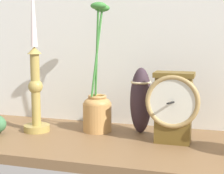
{
  "coord_description": "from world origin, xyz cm",
  "views": [
    {
      "loc": [
        24.32,
        -85.29,
        27.16
      ],
      "look_at": [
        -1.08,
        0.0,
        14.0
      ],
      "focal_mm": 56.61,
      "sensor_mm": 36.0,
      "label": 1
    }
  ],
  "objects_px": {
    "mantel_clock": "(173,106)",
    "tall_ceramic_vase": "(141,100)",
    "brass_vase_jar": "(97,105)",
    "candlestick_tall_left": "(35,82)"
  },
  "relations": [
    {
      "from": "mantel_clock",
      "to": "tall_ceramic_vase",
      "type": "xyz_separation_m",
      "value": [
        -0.1,
        0.07,
        -0.0
      ]
    },
    {
      "from": "brass_vase_jar",
      "to": "tall_ceramic_vase",
      "type": "distance_m",
      "value": 0.12
    },
    {
      "from": "mantel_clock",
      "to": "brass_vase_jar",
      "type": "height_order",
      "value": "brass_vase_jar"
    },
    {
      "from": "mantel_clock",
      "to": "tall_ceramic_vase",
      "type": "relative_size",
      "value": 0.98
    },
    {
      "from": "tall_ceramic_vase",
      "to": "mantel_clock",
      "type": "bearing_deg",
      "value": -35.87
    },
    {
      "from": "mantel_clock",
      "to": "brass_vase_jar",
      "type": "distance_m",
      "value": 0.23
    },
    {
      "from": "mantel_clock",
      "to": "candlestick_tall_left",
      "type": "distance_m",
      "value": 0.39
    },
    {
      "from": "mantel_clock",
      "to": "candlestick_tall_left",
      "type": "bearing_deg",
      "value": 179.83
    },
    {
      "from": "tall_ceramic_vase",
      "to": "brass_vase_jar",
      "type": "bearing_deg",
      "value": -170.97
    },
    {
      "from": "mantel_clock",
      "to": "tall_ceramic_vase",
      "type": "bearing_deg",
      "value": 144.13
    }
  ]
}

